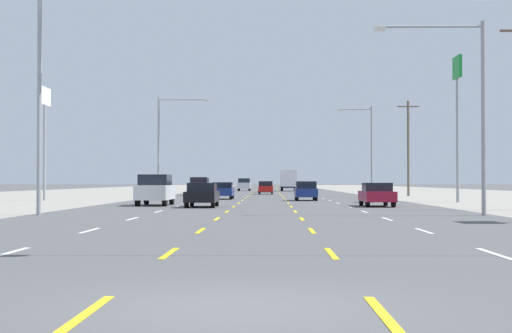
{
  "coord_description": "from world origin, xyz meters",
  "views": [
    {
      "loc": [
        0.41,
        -9.57,
        1.57
      ],
      "look_at": [
        -0.79,
        60.04,
        2.88
      ],
      "focal_mm": 53.83,
      "sensor_mm": 36.0,
      "label": 1
    }
  ],
  "objects_px": {
    "suv_far_left_farther": "(200,186)",
    "box_truck_inner_right_distant_b": "(289,179)",
    "suv_inner_left_distant_c": "(244,184)",
    "streetlight_left_row_0": "(46,83)",
    "streetlight_right_row_0": "(470,99)",
    "pole_sign_left_row_1": "(45,113)",
    "pole_sign_right_row_1": "(457,94)",
    "suv_far_left_mid": "(155,189)",
    "sedan_inner_left_far": "(223,190)",
    "streetlight_left_row_1": "(164,138)",
    "sedan_inner_left_nearest": "(202,195)",
    "sedan_far_right_near": "(377,194)",
    "hatchback_inner_right_midfar": "(306,191)",
    "streetlight_right_row_1": "(368,145)",
    "hatchback_center_turn_farthest": "(266,188)",
    "sedan_center_turn_distant_a": "(265,187)"
  },
  "relations": [
    {
      "from": "hatchback_center_turn_farthest",
      "to": "suv_inner_left_distant_c",
      "type": "height_order",
      "value": "suv_inner_left_distant_c"
    },
    {
      "from": "suv_inner_left_distant_c",
      "to": "hatchback_inner_right_midfar",
      "type": "bearing_deg",
      "value": -83.48
    },
    {
      "from": "suv_inner_left_distant_c",
      "to": "streetlight_right_row_0",
      "type": "bearing_deg",
      "value": -81.41
    },
    {
      "from": "suv_far_left_farther",
      "to": "streetlight_left_row_1",
      "type": "distance_m",
      "value": 11.76
    },
    {
      "from": "streetlight_left_row_1",
      "to": "sedan_far_right_near",
      "type": "bearing_deg",
      "value": -56.96
    },
    {
      "from": "box_truck_inner_right_distant_b",
      "to": "pole_sign_right_row_1",
      "type": "bearing_deg",
      "value": -80.02
    },
    {
      "from": "box_truck_inner_right_distant_b",
      "to": "streetlight_right_row_0",
      "type": "bearing_deg",
      "value": -85.77
    },
    {
      "from": "pole_sign_right_row_1",
      "to": "streetlight_right_row_1",
      "type": "distance_m",
      "value": 17.28
    },
    {
      "from": "hatchback_center_turn_farthest",
      "to": "sedan_center_turn_distant_a",
      "type": "relative_size",
      "value": 0.87
    },
    {
      "from": "pole_sign_right_row_1",
      "to": "streetlight_left_row_0",
      "type": "height_order",
      "value": "pole_sign_right_row_1"
    },
    {
      "from": "suv_far_left_farther",
      "to": "suv_far_left_mid",
      "type": "bearing_deg",
      "value": -89.52
    },
    {
      "from": "sedan_far_right_near",
      "to": "box_truck_inner_right_distant_b",
      "type": "relative_size",
      "value": 0.62
    },
    {
      "from": "sedan_far_right_near",
      "to": "pole_sign_left_row_1",
      "type": "height_order",
      "value": "pole_sign_left_row_1"
    },
    {
      "from": "suv_inner_left_distant_c",
      "to": "streetlight_right_row_0",
      "type": "height_order",
      "value": "streetlight_right_row_0"
    },
    {
      "from": "suv_far_left_mid",
      "to": "streetlight_right_row_1",
      "type": "xyz_separation_m",
      "value": [
        16.71,
        23.85,
        3.96
      ]
    },
    {
      "from": "sedan_center_turn_distant_a",
      "to": "pole_sign_right_row_1",
      "type": "distance_m",
      "value": 53.48
    },
    {
      "from": "pole_sign_right_row_1",
      "to": "streetlight_left_row_1",
      "type": "bearing_deg",
      "value": 145.41
    },
    {
      "from": "sedan_inner_left_far",
      "to": "streetlight_left_row_1",
      "type": "height_order",
      "value": "streetlight_left_row_1"
    },
    {
      "from": "sedan_inner_left_nearest",
      "to": "sedan_far_right_near",
      "type": "distance_m",
      "value": 10.73
    },
    {
      "from": "pole_sign_left_row_1",
      "to": "pole_sign_right_row_1",
      "type": "height_order",
      "value": "pole_sign_right_row_1"
    },
    {
      "from": "sedan_far_right_near",
      "to": "hatchback_inner_right_midfar",
      "type": "xyz_separation_m",
      "value": [
        -3.7,
        13.99,
        0.03
      ]
    },
    {
      "from": "suv_far_left_mid",
      "to": "box_truck_inner_right_distant_b",
      "type": "bearing_deg",
      "value": 81.54
    },
    {
      "from": "hatchback_center_turn_farthest",
      "to": "suv_inner_left_distant_c",
      "type": "relative_size",
      "value": 0.8
    },
    {
      "from": "hatchback_center_turn_farthest",
      "to": "pole_sign_left_row_1",
      "type": "relative_size",
      "value": 0.43
    },
    {
      "from": "streetlight_right_row_0",
      "to": "hatchback_center_turn_farthest",
      "type": "bearing_deg",
      "value": 99.73
    },
    {
      "from": "sedan_far_right_near",
      "to": "streetlight_right_row_1",
      "type": "distance_m",
      "value": 26.07
    },
    {
      "from": "suv_far_left_farther",
      "to": "box_truck_inner_right_distant_b",
      "type": "bearing_deg",
      "value": 73.07
    },
    {
      "from": "sedan_center_turn_distant_a",
      "to": "streetlight_left_row_0",
      "type": "bearing_deg",
      "value": -97.56
    },
    {
      "from": "suv_far_left_mid",
      "to": "streetlight_right_row_0",
      "type": "xyz_separation_m",
      "value": [
        16.43,
        -14.06,
        4.26
      ]
    },
    {
      "from": "streetlight_left_row_1",
      "to": "pole_sign_left_row_1",
      "type": "bearing_deg",
      "value": -124.29
    },
    {
      "from": "pole_sign_left_row_1",
      "to": "suv_far_left_mid",
      "type": "bearing_deg",
      "value": -48.47
    },
    {
      "from": "suv_inner_left_distant_c",
      "to": "streetlight_left_row_1",
      "type": "distance_m",
      "value": 49.41
    },
    {
      "from": "hatchback_center_turn_farthest",
      "to": "hatchback_inner_right_midfar",
      "type": "bearing_deg",
      "value": -83.5
    },
    {
      "from": "sedan_far_right_near",
      "to": "sedan_inner_left_far",
      "type": "bearing_deg",
      "value": 119.57
    },
    {
      "from": "hatchback_center_turn_farthest",
      "to": "sedan_center_turn_distant_a",
      "type": "bearing_deg",
      "value": 90.84
    },
    {
      "from": "pole_sign_left_row_1",
      "to": "pole_sign_right_row_1",
      "type": "bearing_deg",
      "value": -8.37
    },
    {
      "from": "sedan_far_right_near",
      "to": "streetlight_right_row_1",
      "type": "bearing_deg",
      "value": 83.8
    },
    {
      "from": "suv_far_left_mid",
      "to": "suv_far_left_farther",
      "type": "xyz_separation_m",
      "value": [
        -0.29,
        34.39,
        0.0
      ]
    },
    {
      "from": "box_truck_inner_right_distant_b",
      "to": "streetlight_left_row_0",
      "type": "xyz_separation_m",
      "value": [
        -13.24,
        -83.16,
        4.23
      ]
    },
    {
      "from": "sedan_center_turn_distant_a",
      "to": "streetlight_right_row_1",
      "type": "bearing_deg",
      "value": -73.76
    },
    {
      "from": "sedan_center_turn_distant_a",
      "to": "sedan_far_right_near",
      "type": "bearing_deg",
      "value": -83.09
    },
    {
      "from": "sedan_inner_left_far",
      "to": "pole_sign_left_row_1",
      "type": "height_order",
      "value": "pole_sign_left_row_1"
    },
    {
      "from": "hatchback_inner_right_midfar",
      "to": "streetlight_right_row_1",
      "type": "distance_m",
      "value": 13.92
    },
    {
      "from": "suv_inner_left_distant_c",
      "to": "streetlight_left_row_0",
      "type": "height_order",
      "value": "streetlight_left_row_0"
    },
    {
      "from": "suv_inner_left_distant_c",
      "to": "streetlight_right_row_0",
      "type": "xyz_separation_m",
      "value": [
        13.11,
        -86.73,
        4.26
      ]
    },
    {
      "from": "sedan_far_right_near",
      "to": "pole_sign_right_row_1",
      "type": "distance_m",
      "value": 13.7
    },
    {
      "from": "hatchback_inner_right_midfar",
      "to": "streetlight_right_row_1",
      "type": "xyz_separation_m",
      "value": [
        6.47,
        11.58,
        4.2
      ]
    },
    {
      "from": "sedan_inner_left_nearest",
      "to": "suv_far_left_mid",
      "type": "relative_size",
      "value": 0.92
    },
    {
      "from": "sedan_inner_left_nearest",
      "to": "suv_far_left_mid",
      "type": "height_order",
      "value": "suv_far_left_mid"
    },
    {
      "from": "sedan_inner_left_far",
      "to": "pole_sign_right_row_1",
      "type": "height_order",
      "value": "pole_sign_right_row_1"
    }
  ]
}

